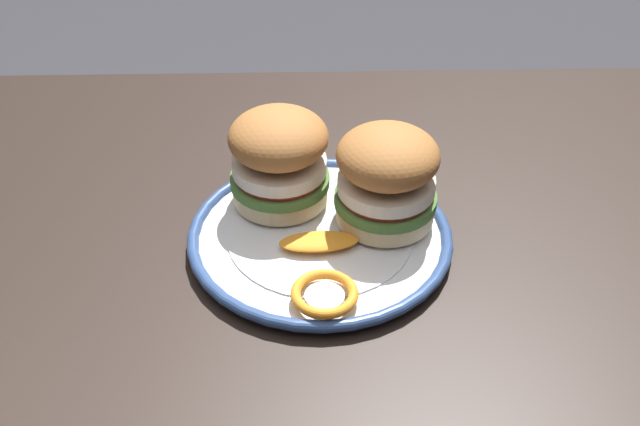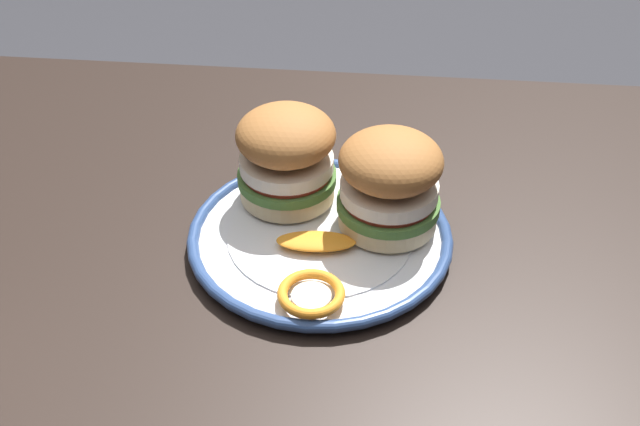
{
  "view_description": "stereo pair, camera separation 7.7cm",
  "coord_description": "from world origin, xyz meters",
  "px_view_note": "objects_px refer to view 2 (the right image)",
  "views": [
    {
      "loc": [
        -0.05,
        0.58,
        1.28
      ],
      "look_at": [
        -0.07,
        -0.04,
        0.8
      ],
      "focal_mm": 45.26,
      "sensor_mm": 36.0,
      "label": 1
    },
    {
      "loc": [
        -0.13,
        0.57,
        1.28
      ],
      "look_at": [
        -0.07,
        -0.04,
        0.8
      ],
      "focal_mm": 45.26,
      "sensor_mm": 36.0,
      "label": 2
    }
  ],
  "objects_px": {
    "dining_table": "(251,347)",
    "dinner_plate": "(320,237)",
    "sandwich_half_left": "(286,154)",
    "sandwich_half_right": "(390,181)"
  },
  "relations": [
    {
      "from": "dining_table",
      "to": "dinner_plate",
      "type": "bearing_deg",
      "value": -148.39
    },
    {
      "from": "dining_table",
      "to": "dinner_plate",
      "type": "xyz_separation_m",
      "value": [
        -0.07,
        -0.04,
        0.12
      ]
    },
    {
      "from": "sandwich_half_left",
      "to": "sandwich_half_right",
      "type": "distance_m",
      "value": 0.11
    },
    {
      "from": "dinner_plate",
      "to": "dining_table",
      "type": "bearing_deg",
      "value": 31.61
    },
    {
      "from": "sandwich_half_left",
      "to": "sandwich_half_right",
      "type": "bearing_deg",
      "value": 161.34
    },
    {
      "from": "sandwich_half_left",
      "to": "sandwich_half_right",
      "type": "relative_size",
      "value": 1.06
    },
    {
      "from": "dining_table",
      "to": "dinner_plate",
      "type": "height_order",
      "value": "dinner_plate"
    },
    {
      "from": "dining_table",
      "to": "dinner_plate",
      "type": "relative_size",
      "value": 4.73
    },
    {
      "from": "dining_table",
      "to": "sandwich_half_right",
      "type": "height_order",
      "value": "sandwich_half_right"
    },
    {
      "from": "sandwich_half_left",
      "to": "dining_table",
      "type": "bearing_deg",
      "value": 73.71
    }
  ]
}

